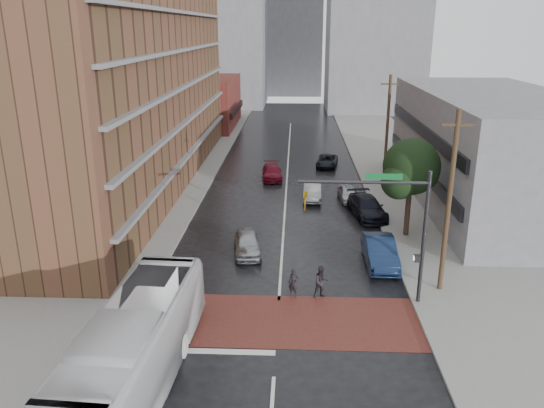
# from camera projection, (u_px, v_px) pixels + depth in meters

# --- Properties ---
(ground) EXTENTS (160.00, 160.00, 0.00)m
(ground) POSITION_uv_depth(u_px,v_px,m) (277.00, 326.00, 25.78)
(ground) COLOR black
(ground) RESTS_ON ground
(crosswalk) EXTENTS (14.00, 5.00, 0.02)m
(crosswalk) POSITION_uv_depth(u_px,v_px,m) (278.00, 320.00, 26.25)
(crosswalk) COLOR maroon
(crosswalk) RESTS_ON ground
(sidewalk_west) EXTENTS (9.00, 90.00, 0.15)m
(sidewalk_west) POSITION_uv_depth(u_px,v_px,m) (165.00, 181.00, 49.94)
(sidewalk_west) COLOR gray
(sidewalk_west) RESTS_ON ground
(sidewalk_east) EXTENTS (9.00, 90.00, 0.15)m
(sidewalk_east) POSITION_uv_depth(u_px,v_px,m) (411.00, 184.00, 48.96)
(sidewalk_east) COLOR gray
(sidewalk_east) RESTS_ON ground
(apartment_block) EXTENTS (10.00, 44.00, 28.00)m
(apartment_block) POSITION_uv_depth(u_px,v_px,m) (122.00, 25.00, 44.69)
(apartment_block) COLOR brown
(apartment_block) RESTS_ON ground
(storefront_west) EXTENTS (8.00, 16.00, 7.00)m
(storefront_west) POSITION_uv_depth(u_px,v_px,m) (207.00, 103.00, 76.36)
(storefront_west) COLOR maroon
(storefront_west) RESTS_ON ground
(building_east) EXTENTS (11.00, 26.00, 9.00)m
(building_east) POSITION_uv_depth(u_px,v_px,m) (491.00, 149.00, 42.61)
(building_east) COLOR gray
(building_east) RESTS_ON ground
(distant_tower_west) EXTENTS (18.00, 16.00, 32.00)m
(distant_tower_west) POSITION_uv_depth(u_px,v_px,m) (215.00, 15.00, 95.23)
(distant_tower_west) COLOR gray
(distant_tower_west) RESTS_ON ground
(distant_tower_east) EXTENTS (16.00, 14.00, 36.00)m
(distant_tower_east) POSITION_uv_depth(u_px,v_px,m) (377.00, 1.00, 87.72)
(distant_tower_east) COLOR gray
(distant_tower_east) RESTS_ON ground
(distant_tower_center) EXTENTS (12.00, 10.00, 24.00)m
(distant_tower_center) POSITION_uv_depth(u_px,v_px,m) (293.00, 36.00, 112.01)
(distant_tower_center) COLOR gray
(distant_tower_center) RESTS_ON ground
(street_tree) EXTENTS (4.20, 4.10, 6.90)m
(street_tree) POSITION_uv_depth(u_px,v_px,m) (411.00, 170.00, 35.33)
(street_tree) COLOR #332319
(street_tree) RESTS_ON ground
(signal_mast) EXTENTS (6.50, 0.30, 7.20)m
(signal_mast) POSITION_uv_depth(u_px,v_px,m) (396.00, 219.00, 26.41)
(signal_mast) COLOR #2D2D33
(signal_mast) RESTS_ON ground
(utility_pole_near) EXTENTS (1.60, 0.26, 10.00)m
(utility_pole_near) POSITION_uv_depth(u_px,v_px,m) (449.00, 202.00, 27.57)
(utility_pole_near) COLOR #473321
(utility_pole_near) RESTS_ON ground
(utility_pole_far) EXTENTS (1.60, 0.26, 10.00)m
(utility_pole_far) POSITION_uv_depth(u_px,v_px,m) (387.00, 131.00, 46.53)
(utility_pole_far) COLOR #473321
(utility_pole_far) RESTS_ON ground
(transit_bus) EXTENTS (3.61, 12.70, 3.50)m
(transit_bus) POSITION_uv_depth(u_px,v_px,m) (132.00, 353.00, 20.63)
(transit_bus) COLOR silver
(transit_bus) RESTS_ON ground
(pedestrian_a) EXTENTS (0.69, 0.57, 1.62)m
(pedestrian_a) POSITION_uv_depth(u_px,v_px,m) (294.00, 283.00, 28.34)
(pedestrian_a) COLOR black
(pedestrian_a) RESTS_ON ground
(pedestrian_b) EXTENTS (1.05, 0.94, 1.78)m
(pedestrian_b) POSITION_uv_depth(u_px,v_px,m) (322.00, 282.00, 28.25)
(pedestrian_b) COLOR black
(pedestrian_b) RESTS_ON ground
(car_travel_a) EXTENTS (2.22, 4.31, 1.40)m
(car_travel_a) POSITION_uv_depth(u_px,v_px,m) (247.00, 243.00, 33.79)
(car_travel_a) COLOR #9B9EA3
(car_travel_a) RESTS_ON ground
(car_travel_b) EXTENTS (1.60, 4.25, 1.39)m
(car_travel_b) POSITION_uv_depth(u_px,v_px,m) (312.00, 191.00, 44.60)
(car_travel_b) COLOR #A6AAAE
(car_travel_b) RESTS_ON ground
(car_travel_c) EXTENTS (2.20, 4.65, 1.31)m
(car_travel_c) POSITION_uv_depth(u_px,v_px,m) (272.00, 172.00, 50.68)
(car_travel_c) COLOR maroon
(car_travel_c) RESTS_ON ground
(suv_travel) EXTENTS (2.62, 4.59, 1.21)m
(suv_travel) POSITION_uv_depth(u_px,v_px,m) (327.00, 161.00, 55.13)
(suv_travel) COLOR black
(suv_travel) RESTS_ON ground
(car_parked_near) EXTENTS (1.79, 5.04, 1.66)m
(car_parked_near) POSITION_uv_depth(u_px,v_px,m) (380.00, 252.00, 32.25)
(car_parked_near) COLOR #122241
(car_parked_near) RESTS_ON ground
(car_parked_mid) EXTENTS (3.04, 5.57, 1.53)m
(car_parked_mid) POSITION_uv_depth(u_px,v_px,m) (367.00, 207.00, 40.43)
(car_parked_mid) COLOR black
(car_parked_mid) RESTS_ON ground
(car_parked_far) EXTENTS (1.75, 3.75, 1.24)m
(car_parked_far) POSITION_uv_depth(u_px,v_px,m) (348.00, 193.00, 44.24)
(car_parked_far) COLOR #A8A9B0
(car_parked_far) RESTS_ON ground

